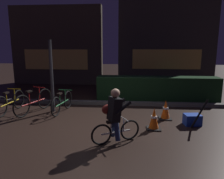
{
  "coord_description": "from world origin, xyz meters",
  "views": [
    {
      "loc": [
        0.73,
        -5.56,
        2.16
      ],
      "look_at": [
        0.2,
        0.6,
        0.9
      ],
      "focal_mm": 34.72,
      "sensor_mm": 36.0,
      "label": 1
    }
  ],
  "objects_px": {
    "street_post": "(52,77)",
    "traffic_cone_near": "(154,119)",
    "parked_bike_left_mid": "(34,102)",
    "blue_crate": "(192,120)",
    "traffic_cone_far": "(166,110)",
    "cyclist": "(115,116)",
    "closed_umbrella": "(199,114)",
    "parked_bike_center_left": "(62,103)",
    "parked_bike_leftmost": "(10,102)"
  },
  "relations": [
    {
      "from": "street_post",
      "to": "parked_bike_left_mid",
      "type": "relative_size",
      "value": 1.39
    },
    {
      "from": "traffic_cone_far",
      "to": "cyclist",
      "type": "xyz_separation_m",
      "value": [
        -1.4,
        -1.72,
        0.35
      ]
    },
    {
      "from": "parked_bike_left_mid",
      "to": "parked_bike_center_left",
      "type": "distance_m",
      "value": 0.91
    },
    {
      "from": "street_post",
      "to": "parked_bike_leftmost",
      "type": "relative_size",
      "value": 1.44
    },
    {
      "from": "parked_bike_left_mid",
      "to": "parked_bike_center_left",
      "type": "bearing_deg",
      "value": -64.34
    },
    {
      "from": "cyclist",
      "to": "traffic_cone_near",
      "type": "bearing_deg",
      "value": 13.69
    },
    {
      "from": "parked_bike_leftmost",
      "to": "traffic_cone_near",
      "type": "distance_m",
      "value": 4.66
    },
    {
      "from": "traffic_cone_far",
      "to": "closed_umbrella",
      "type": "relative_size",
      "value": 0.68
    },
    {
      "from": "parked_bike_center_left",
      "to": "blue_crate",
      "type": "xyz_separation_m",
      "value": [
        3.94,
        -0.84,
        -0.17
      ]
    },
    {
      "from": "parked_bike_leftmost",
      "to": "traffic_cone_near",
      "type": "relative_size",
      "value": 2.8
    },
    {
      "from": "parked_bike_center_left",
      "to": "cyclist",
      "type": "bearing_deg",
      "value": -131.07
    },
    {
      "from": "street_post",
      "to": "traffic_cone_near",
      "type": "height_order",
      "value": "street_post"
    },
    {
      "from": "traffic_cone_near",
      "to": "street_post",
      "type": "bearing_deg",
      "value": 157.78
    },
    {
      "from": "parked_bike_leftmost",
      "to": "parked_bike_center_left",
      "type": "bearing_deg",
      "value": -80.77
    },
    {
      "from": "parked_bike_center_left",
      "to": "traffic_cone_near",
      "type": "relative_size",
      "value": 2.64
    },
    {
      "from": "parked_bike_center_left",
      "to": "blue_crate",
      "type": "bearing_deg",
      "value": -94.77
    },
    {
      "from": "traffic_cone_far",
      "to": "blue_crate",
      "type": "bearing_deg",
      "value": -33.64
    },
    {
      "from": "parked_bike_left_mid",
      "to": "traffic_cone_far",
      "type": "bearing_deg",
      "value": -76.36
    },
    {
      "from": "parked_bike_leftmost",
      "to": "traffic_cone_far",
      "type": "distance_m",
      "value": 4.97
    },
    {
      "from": "traffic_cone_far",
      "to": "cyclist",
      "type": "distance_m",
      "value": 2.24
    },
    {
      "from": "traffic_cone_far",
      "to": "blue_crate",
      "type": "relative_size",
      "value": 1.31
    },
    {
      "from": "parked_bike_left_mid",
      "to": "traffic_cone_near",
      "type": "height_order",
      "value": "parked_bike_left_mid"
    },
    {
      "from": "street_post",
      "to": "traffic_cone_near",
      "type": "relative_size",
      "value": 4.05
    },
    {
      "from": "street_post",
      "to": "cyclist",
      "type": "xyz_separation_m",
      "value": [
        2.21,
        -2.17,
        -0.54
      ]
    },
    {
      "from": "traffic_cone_near",
      "to": "closed_umbrella",
      "type": "distance_m",
      "value": 1.2
    },
    {
      "from": "traffic_cone_near",
      "to": "cyclist",
      "type": "height_order",
      "value": "cyclist"
    },
    {
      "from": "parked_bike_left_mid",
      "to": "traffic_cone_far",
      "type": "distance_m",
      "value": 4.19
    },
    {
      "from": "parked_bike_leftmost",
      "to": "traffic_cone_far",
      "type": "relative_size",
      "value": 2.81
    },
    {
      "from": "parked_bike_left_mid",
      "to": "blue_crate",
      "type": "distance_m",
      "value": 4.9
    },
    {
      "from": "parked_bike_center_left",
      "to": "cyclist",
      "type": "distance_m",
      "value": 2.85
    },
    {
      "from": "traffic_cone_near",
      "to": "traffic_cone_far",
      "type": "height_order",
      "value": "same"
    },
    {
      "from": "parked_bike_leftmost",
      "to": "blue_crate",
      "type": "xyz_separation_m",
      "value": [
        5.63,
        -0.67,
        -0.19
      ]
    },
    {
      "from": "parked_bike_left_mid",
      "to": "traffic_cone_far",
      "type": "height_order",
      "value": "parked_bike_left_mid"
    },
    {
      "from": "street_post",
      "to": "traffic_cone_near",
      "type": "distance_m",
      "value": 3.55
    },
    {
      "from": "traffic_cone_near",
      "to": "blue_crate",
      "type": "distance_m",
      "value": 1.17
    },
    {
      "from": "parked_bike_center_left",
      "to": "closed_umbrella",
      "type": "relative_size",
      "value": 1.8
    },
    {
      "from": "street_post",
      "to": "closed_umbrella",
      "type": "distance_m",
      "value": 4.58
    },
    {
      "from": "street_post",
      "to": "parked_bike_center_left",
      "type": "height_order",
      "value": "street_post"
    },
    {
      "from": "traffic_cone_far",
      "to": "closed_umbrella",
      "type": "xyz_separation_m",
      "value": [
        0.76,
        -0.69,
        0.12
      ]
    },
    {
      "from": "traffic_cone_near",
      "to": "closed_umbrella",
      "type": "bearing_deg",
      "value": 7.2
    },
    {
      "from": "closed_umbrella",
      "to": "blue_crate",
      "type": "bearing_deg",
      "value": 109.1
    },
    {
      "from": "traffic_cone_far",
      "to": "cyclist",
      "type": "bearing_deg",
      "value": -129.16
    },
    {
      "from": "parked_bike_leftmost",
      "to": "closed_umbrella",
      "type": "distance_m",
      "value": 5.8
    },
    {
      "from": "street_post",
      "to": "parked_bike_center_left",
      "type": "bearing_deg",
      "value": -9.5
    },
    {
      "from": "parked_bike_left_mid",
      "to": "parked_bike_center_left",
      "type": "xyz_separation_m",
      "value": [
        0.9,
        0.13,
        -0.04
      ]
    },
    {
      "from": "traffic_cone_far",
      "to": "blue_crate",
      "type": "xyz_separation_m",
      "value": [
        0.67,
        -0.44,
        -0.13
      ]
    },
    {
      "from": "parked_bike_left_mid",
      "to": "traffic_cone_near",
      "type": "bearing_deg",
      "value": -89.18
    },
    {
      "from": "traffic_cone_near",
      "to": "blue_crate",
      "type": "bearing_deg",
      "value": 20.1
    },
    {
      "from": "parked_bike_left_mid",
      "to": "closed_umbrella",
      "type": "height_order",
      "value": "parked_bike_left_mid"
    },
    {
      "from": "blue_crate",
      "to": "parked_bike_center_left",
      "type": "bearing_deg",
      "value": 167.91
    }
  ]
}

